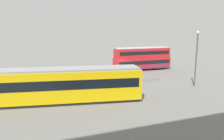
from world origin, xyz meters
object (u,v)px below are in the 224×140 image
(info_sign, at_px, (99,72))
(street_lamp, at_px, (196,55))
(double_decker_bus, at_px, (142,59))
(pedestrian_near_railing, at_px, (115,76))
(tram_yellow, at_px, (59,85))

(info_sign, distance_m, street_lamp, 12.33)
(info_sign, height_order, street_lamp, street_lamp)
(double_decker_bus, distance_m, pedestrian_near_railing, 11.04)
(tram_yellow, distance_m, street_lamp, 16.79)
(pedestrian_near_railing, relative_size, info_sign, 0.78)
(tram_yellow, height_order, pedestrian_near_railing, tram_yellow)
(tram_yellow, bearing_deg, info_sign, -135.86)
(street_lamp, bearing_deg, double_decker_bus, -85.86)
(pedestrian_near_railing, distance_m, street_lamp, 10.54)
(double_decker_bus, relative_size, info_sign, 4.43)
(double_decker_bus, height_order, pedestrian_near_railing, double_decker_bus)
(double_decker_bus, bearing_deg, info_sign, 36.27)
(double_decker_bus, distance_m, info_sign, 12.54)
(info_sign, relative_size, street_lamp, 0.34)
(double_decker_bus, xyz_separation_m, street_lamp, (-0.90, 12.43, 1.99))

